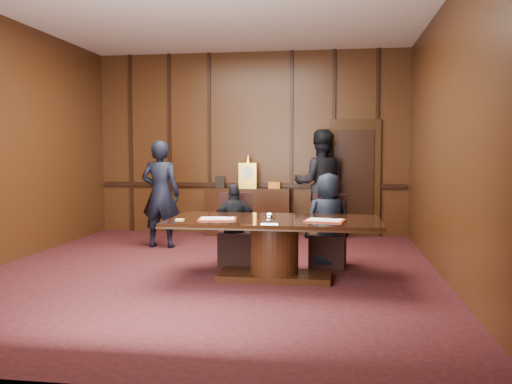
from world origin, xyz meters
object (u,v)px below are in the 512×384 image
at_px(witness_left, 161,194).
at_px(witness_right, 320,184).
at_px(signatory_left, 235,224).
at_px(sideboard, 248,210).
at_px(signatory_right, 328,220).
at_px(conference_table, 274,239).

xyz_separation_m(witness_left, witness_right, (2.60, 1.35, 0.11)).
bearing_deg(signatory_left, sideboard, -98.75).
height_order(sideboard, signatory_right, sideboard).
relative_size(signatory_right, witness_right, 0.65).
bearing_deg(witness_left, conference_table, 138.56).
xyz_separation_m(conference_table, signatory_left, (-0.65, 0.80, 0.06)).
xyz_separation_m(signatory_left, signatory_right, (1.30, 0.00, 0.08)).
relative_size(sideboard, signatory_right, 1.23).
bearing_deg(signatory_left, witness_left, -53.08).
bearing_deg(conference_table, signatory_left, 129.09).
relative_size(signatory_left, signatory_right, 0.87).
height_order(conference_table, witness_left, witness_left).
relative_size(sideboard, witness_right, 0.80).
xyz_separation_m(signatory_right, witness_right, (-0.18, 2.55, 0.35)).
height_order(sideboard, witness_left, witness_left).
bearing_deg(signatory_right, sideboard, -77.07).
xyz_separation_m(signatory_left, witness_right, (1.12, 2.55, 0.43)).
xyz_separation_m(sideboard, signatory_right, (1.55, -2.71, 0.17)).
xyz_separation_m(sideboard, witness_right, (1.37, -0.16, 0.51)).
bearing_deg(conference_table, witness_left, 136.77).
relative_size(sideboard, conference_table, 0.61).
height_order(witness_left, witness_right, witness_right).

